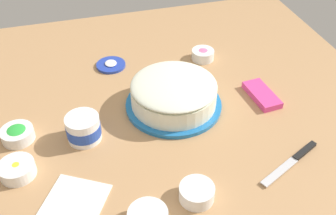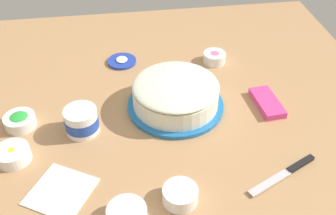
{
  "view_description": "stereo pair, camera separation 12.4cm",
  "coord_description": "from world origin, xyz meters",
  "views": [
    {
      "loc": [
        -0.89,
        0.24,
        0.83
      ],
      "look_at": [
        0.02,
        -0.02,
        0.04
      ],
      "focal_mm": 42.27,
      "sensor_mm": 36.0,
      "label": 1
    },
    {
      "loc": [
        -0.92,
        0.12,
        0.83
      ],
      "look_at": [
        0.02,
        -0.02,
        0.04
      ],
      "focal_mm": 42.27,
      "sensor_mm": 36.0,
      "label": 2
    }
  ],
  "objects": [
    {
      "name": "ground_plane",
      "position": [
        0.0,
        0.0,
        0.0
      ],
      "size": [
        1.54,
        1.54,
        0.0
      ],
      "primitive_type": "plane",
      "color": "tan"
    },
    {
      "name": "frosting_tub",
      "position": [
        -0.01,
        0.25,
        0.04
      ],
      "size": [
        0.1,
        0.1,
        0.08
      ],
      "color": "white",
      "rests_on": "ground_plane"
    },
    {
      "name": "frosting_tub_lid",
      "position": [
        0.35,
        0.11,
        0.01
      ],
      "size": [
        0.11,
        0.11,
        0.02
      ],
      "color": "#233DAD",
      "rests_on": "ground_plane"
    },
    {
      "name": "candy_box_lower",
      "position": [
        0.03,
        -0.35,
        0.01
      ],
      "size": [
        0.16,
        0.08,
        0.02
      ],
      "primitive_type": "cube",
      "rotation": [
        0.0,
        0.0,
        0.09
      ],
      "color": "#E53D8E",
      "rests_on": "ground_plane"
    },
    {
      "name": "paper_napkin",
      "position": [
        -0.24,
        0.3,
        0.0
      ],
      "size": [
        0.21,
        0.21,
        0.01
      ],
      "primitive_type": "cube",
      "rotation": [
        0.0,
        0.0,
        -0.53
      ],
      "color": "white",
      "rests_on": "ground_plane"
    },
    {
      "name": "frosted_cake",
      "position": [
        0.06,
        -0.05,
        0.05
      ],
      "size": [
        0.31,
        0.31,
        0.1
      ],
      "color": "#1E6BB2",
      "rests_on": "ground_plane"
    },
    {
      "name": "sprinkle_bowl_blue",
      "position": [
        -0.35,
        0.14,
        0.02
      ],
      "size": [
        0.1,
        0.1,
        0.04
      ],
      "color": "white",
      "rests_on": "ground_plane"
    },
    {
      "name": "sprinkle_bowl_orange",
      "position": [
        -0.31,
        -0.0,
        0.02
      ],
      "size": [
        0.09,
        0.09,
        0.04
      ],
      "color": "white",
      "rests_on": "ground_plane"
    },
    {
      "name": "sprinkle_bowl_pink",
      "position": [
        0.31,
        -0.24,
        0.02
      ],
      "size": [
        0.09,
        0.09,
        0.04
      ],
      "color": "white",
      "rests_on": "ground_plane"
    },
    {
      "name": "spreading_knife",
      "position": [
        -0.26,
        -0.31,
        0.01
      ],
      "size": [
        0.12,
        0.22,
        0.01
      ],
      "color": "silver",
      "rests_on": "ground_plane"
    },
    {
      "name": "sprinkle_bowl_yellow",
      "position": [
        -0.1,
        0.44,
        0.02
      ],
      "size": [
        0.1,
        0.1,
        0.04
      ],
      "color": "white",
      "rests_on": "ground_plane"
    },
    {
      "name": "sprinkle_bowl_green",
      "position": [
        0.04,
        0.44,
        0.02
      ],
      "size": [
        0.1,
        0.1,
        0.04
      ],
      "color": "white",
      "rests_on": "ground_plane"
    }
  ]
}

